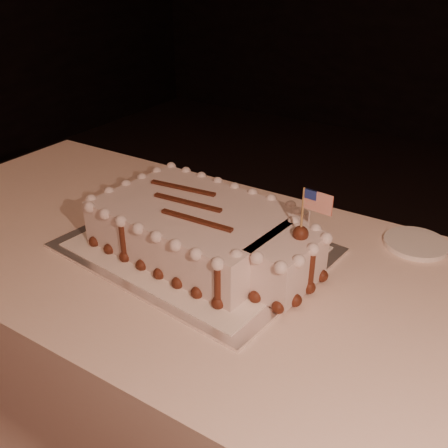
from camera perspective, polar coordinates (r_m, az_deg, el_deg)
The scene contains 5 objects.
banquet_table at distance 1.30m, azimuth 9.97°, elevation -21.79°, with size 2.40×0.80×0.75m, color #FFDAC5.
cake_board at distance 1.18m, azimuth -3.28°, elevation -2.73°, with size 0.58×0.43×0.01m, color white.
doily at distance 1.18m, azimuth -3.28°, elevation -2.52°, with size 0.52×0.39×0.00m, color white.
sheet_cake at distance 1.14m, azimuth -2.19°, elevation -0.74°, with size 0.56×0.36×0.22m.
side_plate at distance 1.28m, azimuth 21.08°, elevation -2.08°, with size 0.15×0.15×0.01m, color white.
Camera 1 is at (0.26, -0.20, 1.37)m, focal length 40.00 mm.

